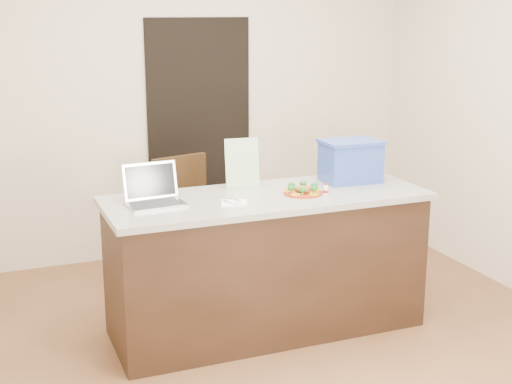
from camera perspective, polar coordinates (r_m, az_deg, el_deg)
name	(u,v)px	position (r m, az deg, el deg)	size (l,w,h in m)	color
ground	(281,344)	(4.63, 2.04, -12.06)	(4.00, 4.00, 0.00)	brown
room_shell	(284,88)	(4.17, 2.24, 8.29)	(4.00, 4.00, 4.00)	white
doorway	(200,137)	(6.13, -4.53, 4.39)	(0.90, 0.02, 2.00)	black
island	(266,263)	(4.66, 0.84, -5.69)	(2.06, 0.76, 0.92)	black
plate	(303,193)	(4.55, 3.76, -0.05)	(0.25, 0.25, 0.02)	#9C280E
meatballs	(303,189)	(4.55, 3.80, 0.24)	(0.10, 0.10, 0.04)	olive
broccoli	(303,187)	(4.54, 3.77, 0.43)	(0.21, 0.19, 0.04)	#144D16
pepper_rings	(303,191)	(4.55, 3.76, 0.06)	(0.24, 0.24, 0.01)	yellow
napkin	(234,203)	(4.33, -1.78, -0.89)	(0.16, 0.16, 0.01)	white
fork	(230,202)	(4.32, -2.05, -0.82)	(0.05, 0.14, 0.00)	silver
knife	(240,202)	(4.32, -1.32, -0.82)	(0.04, 0.20, 0.01)	white
yogurt_bottle	(326,190)	(4.53, 5.59, 0.14)	(0.04, 0.04, 0.08)	white
laptop	(153,193)	(4.36, -8.24, -0.07)	(0.35, 0.29, 0.24)	silver
leaflet	(242,163)	(4.69, -1.12, 2.34)	(0.23, 0.00, 0.33)	white
blue_box	(351,161)	(4.89, 7.58, 2.50)	(0.40, 0.30, 0.29)	#2C48A0
chair	(185,216)	(5.33, -5.73, -1.90)	(0.54, 0.55, 1.01)	#382210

